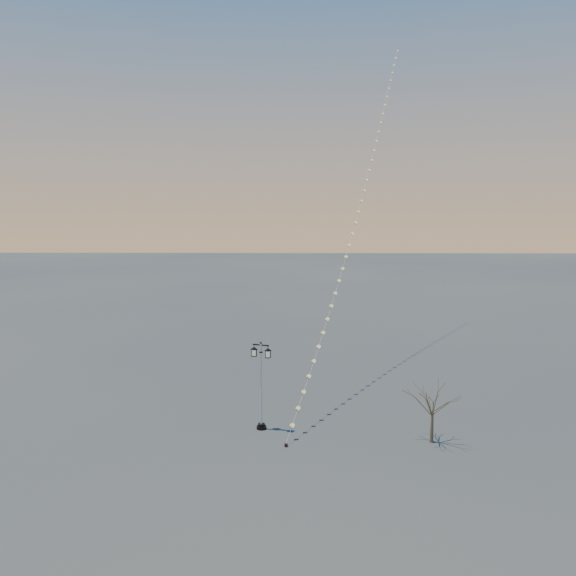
{
  "coord_description": "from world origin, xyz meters",
  "views": [
    {
      "loc": [
        0.56,
        -30.48,
        13.71
      ],
      "look_at": [
        -0.1,
        7.0,
        8.5
      ],
      "focal_mm": 35.09,
      "sensor_mm": 36.0,
      "label": 1
    }
  ],
  "objects": [
    {
      "name": "street_lamp",
      "position": [
        -1.72,
        3.46,
        3.12
      ],
      "size": [
        1.38,
        0.8,
        5.64
      ],
      "rotation": [
        0.0,
        0.0,
        -0.34
      ],
      "color": "black",
      "rests_on": "ground"
    },
    {
      "name": "ground",
      "position": [
        0.0,
        0.0,
        0.0
      ],
      "size": [
        300.0,
        300.0,
        0.0
      ],
      "primitive_type": "plane",
      "color": "#414442",
      "rests_on": "ground"
    },
    {
      "name": "kite_train",
      "position": [
        6.02,
        19.77,
        16.19
      ],
      "size": [
        12.85,
        38.6,
        32.58
      ],
      "rotation": [
        0.0,
        0.0,
        0.14
      ],
      "color": "black",
      "rests_on": "ground"
    },
    {
      "name": "bare_tree",
      "position": [
        8.55,
        1.57,
        2.45
      ],
      "size": [
        2.12,
        2.12,
        3.53
      ],
      "rotation": [
        0.0,
        0.0,
        -0.18
      ],
      "color": "brown",
      "rests_on": "ground"
    }
  ]
}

